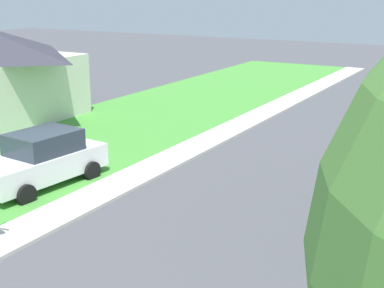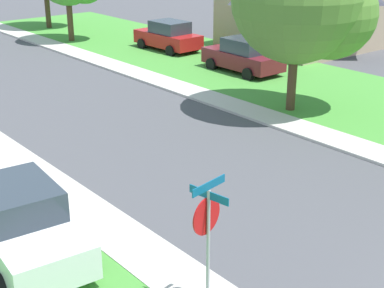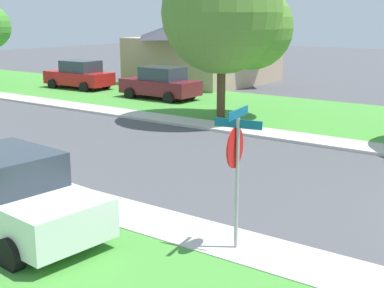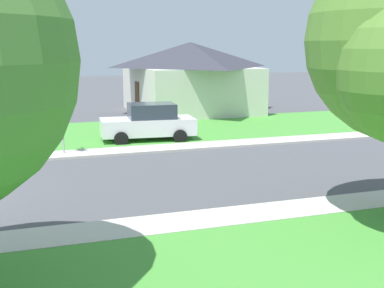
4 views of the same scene
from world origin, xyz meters
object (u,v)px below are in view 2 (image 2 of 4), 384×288
object	(u,v)px
car_red_far_down_street	(168,36)
car_white_driveway_right	(21,223)
house_right_setback	(306,7)
stop_sign_far_corner	(207,224)
car_maroon_near_corner	(243,56)
tree_corner_large	(306,1)

from	to	relation	value
car_red_far_down_street	car_white_driveway_right	bearing A→B (deg)	-136.10
car_red_far_down_street	house_right_setback	bearing A→B (deg)	-30.34
car_white_driveway_right	house_right_setback	size ratio (longest dim) A/B	0.49
stop_sign_far_corner	car_maroon_near_corner	size ratio (longest dim) A/B	0.64
stop_sign_far_corner	house_right_setback	bearing A→B (deg)	35.73
car_red_far_down_street	stop_sign_far_corner	bearing A→B (deg)	-125.86
car_maroon_near_corner	house_right_setback	size ratio (longest dim) A/B	0.47
tree_corner_large	car_maroon_near_corner	bearing A→B (deg)	65.82
stop_sign_far_corner	house_right_setback	size ratio (longest dim) A/B	0.30
car_red_far_down_street	car_white_driveway_right	world-z (taller)	same
stop_sign_far_corner	tree_corner_large	size ratio (longest dim) A/B	0.39
stop_sign_far_corner	car_maroon_near_corner	distance (m)	18.97
stop_sign_far_corner	car_maroon_near_corner	xyz separation A→B (m)	(13.80, 12.97, -1.01)
car_maroon_near_corner	car_red_far_down_street	xyz separation A→B (m)	(0.31, 6.55, 0.00)
car_white_driveway_right	house_right_setback	world-z (taller)	house_right_setback
house_right_setback	car_white_driveway_right	bearing A→B (deg)	-154.15
car_maroon_near_corner	tree_corner_large	size ratio (longest dim) A/B	0.62
car_white_driveway_right	house_right_setback	bearing A→B (deg)	25.85
stop_sign_far_corner	car_red_far_down_street	size ratio (longest dim) A/B	0.64
car_maroon_near_corner	stop_sign_far_corner	bearing A→B (deg)	-136.77
stop_sign_far_corner	car_red_far_down_street	distance (m)	24.11
car_maroon_near_corner	car_white_driveway_right	distance (m)	18.13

